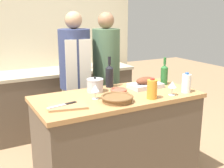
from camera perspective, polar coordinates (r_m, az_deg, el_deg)
The scene contains 21 objects.
kitchen_island at distance 2.78m, azimuth 1.09°, elevation -11.38°, with size 1.54×0.72×0.92m.
back_counter at distance 4.14m, azimuth -9.81°, elevation -3.08°, with size 2.03×0.60×0.88m.
back_wall at distance 4.30m, azimuth -11.83°, elevation 8.82°, with size 2.53×0.10×2.55m.
roasting_pan at distance 2.86m, azimuth 6.83°, elevation 0.07°, with size 0.34×0.21×0.11m.
wicker_basket at distance 2.40m, azimuth 1.05°, elevation -2.94°, with size 0.28×0.28×0.06m.
cutting_board at distance 2.30m, azimuth -9.03°, elevation -4.48°, with size 0.34×0.25×0.02m.
stock_pot at distance 2.70m, azimuth -3.46°, elevation -0.26°, with size 0.16×0.16×0.15m.
mixing_bowl at distance 2.65m, azimuth 1.37°, elevation -1.41°, with size 0.16×0.16×0.04m.
juice_jug at distance 2.50m, azimuth 8.14°, elevation -1.04°, with size 0.09×0.09×0.19m.
milk_jug at distance 2.76m, azimuth 14.87°, elevation 0.15°, with size 0.09×0.09×0.19m.
wine_bottle_green at distance 2.86m, azimuth -0.52°, elevation 1.81°, with size 0.08×0.08×0.31m.
wine_bottle_dark at distance 3.01m, azimuth 10.57°, elevation 2.04°, with size 0.08×0.08×0.29m.
wine_glass_left at distance 2.47m, azimuth -3.42°, elevation -0.96°, with size 0.08×0.08×0.13m.
wine_glass_right at distance 2.63m, azimuth 12.16°, elevation -0.19°, with size 0.08×0.08×0.13m.
knife_chef at distance 2.30m, azimuth -9.90°, elevation -4.19°, with size 0.26×0.08×0.01m.
stand_mixer at distance 3.92m, azimuth -8.91°, elevation 4.80°, with size 0.18×0.14×0.35m.
condiment_bottle_tall at distance 4.07m, azimuth -5.15°, elevation 4.31°, with size 0.07×0.07×0.17m.
condiment_bottle_short at distance 4.10m, azimuth -8.60°, elevation 4.40°, with size 0.06×0.06×0.19m.
condiment_bottle_extra at distance 4.40m, azimuth 0.31°, elevation 5.42°, with size 0.06×0.06×0.22m.
person_cook_aproned at distance 3.31m, azimuth -7.44°, elevation 1.35°, with size 0.36×0.38×1.68m.
person_cook_guest at distance 3.48m, azimuth -1.18°, elevation 2.09°, with size 0.33×0.33×1.67m.
Camera 1 is at (-1.24, -2.17, 1.67)m, focal length 45.00 mm.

